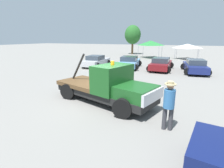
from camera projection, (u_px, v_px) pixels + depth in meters
The scene contains 10 objects.
ground_plane at pixel (104, 102), 9.49m from camera, with size 160.00×160.00×0.00m, color gray.
tow_truck at pixel (108, 87), 9.05m from camera, with size 6.10×3.45×2.51m.
person_near_truck at pixel (169, 102), 6.35m from camera, with size 0.42×0.42×1.88m.
parked_car_silver at pixel (96, 61), 20.97m from camera, with size 2.59×4.69×1.34m.
parked_car_skyblue at pixel (129, 62), 20.03m from camera, with size 2.95×5.00×1.34m.
parked_car_maroon at pixel (161, 64), 18.66m from camera, with size 2.45×4.72×1.34m.
parked_car_navy at pixel (195, 66), 17.24m from camera, with size 2.78×4.85×1.34m.
canopy_tent_green at pixel (151, 43), 29.66m from camera, with size 3.45×3.45×2.91m.
canopy_tent_white at pixel (187, 46), 27.76m from camera, with size 3.40×3.40×2.43m.
tree_left at pixel (133, 35), 36.15m from camera, with size 3.31×3.31×5.91m.
Camera 1 is at (4.00, -8.00, 3.37)m, focal length 28.00 mm.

